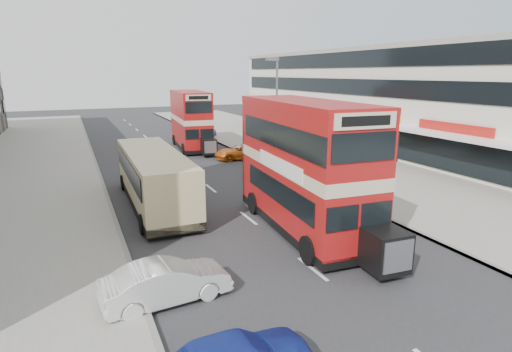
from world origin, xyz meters
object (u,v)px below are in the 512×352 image
car_right_c (200,133)px  coach (154,177)px  car_left_front (167,282)px  pedestrian_far (250,133)px  cyclist (257,162)px  car_right_a (277,169)px  bus_main (305,166)px  car_right_b (241,152)px  pedestrian_near (321,165)px  bus_second (191,120)px  street_lamp (276,104)px

car_right_c → coach: bearing=-28.0°
car_left_front → car_right_c: car_left_front is taller
pedestrian_far → coach: bearing=-133.7°
cyclist → car_left_front: bearing=-126.7°
pedestrian_far → car_right_a: bearing=-112.7°
bus_main → car_right_b: bearing=-97.8°
bus_main → cyclist: bus_main is taller
bus_main → cyclist: (2.96, 11.67, -2.33)m
car_left_front → car_right_c: (10.79, 32.23, -0.06)m
car_right_c → pedestrian_near: bearing=-0.7°
coach → car_right_c: coach is taller
bus_second → car_right_c: bearing=-108.6°
car_left_front → cyclist: bearing=-38.4°
bus_main → car_right_c: bus_main is taller
street_lamp → car_right_c: size_ratio=2.31×
car_right_b → car_left_front: bearing=-24.2°
pedestrian_far → pedestrian_near: bearing=-103.2°
coach → car_right_b: 13.22m
car_right_c → cyclist: bearing=-8.1°
bus_second → pedestrian_far: bearing=-167.4°
pedestrian_near → bus_second: bearing=-82.7°
bus_second → pedestrian_far: (6.42, 0.84, -1.74)m
bus_second → pedestrian_near: 16.25m
car_right_a → coach: bearing=-68.9°
street_lamp → car_right_a: street_lamp is taller
car_right_a → car_right_c: bearing=-178.0°
street_lamp → car_right_c: 16.80m
car_right_a → street_lamp: bearing=158.2°
car_left_front → car_right_a: bearing=-44.1°
bus_second → coach: (-6.56, -16.22, -1.10)m
car_right_a → pedestrian_near: 3.14m
bus_main → coach: bearing=-45.0°
bus_main → car_right_a: bearing=-105.7°
coach → car_right_a: size_ratio=2.51×
car_right_c → cyclist: size_ratio=1.78×
bus_main → coach: size_ratio=1.00×
car_right_b → cyclist: size_ratio=2.20×
street_lamp → pedestrian_far: bearing=76.4°
coach → pedestrian_near: coach is taller
pedestrian_far → cyclist: cyclist is taller
car_right_a → cyclist: cyclist is taller
bus_main → coach: (-5.49, 6.38, -1.36)m
street_lamp → car_right_a: bearing=-114.9°
bus_second → car_right_a: 13.69m
coach → pedestrian_near: 11.07m
street_lamp → bus_second: bearing=110.3°
bus_second → car_right_b: bearing=115.1°
bus_second → car_left_front: 27.49m
pedestrian_near → car_right_b: bearing=-85.6°
car_right_b → bus_main: bearing=-8.2°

